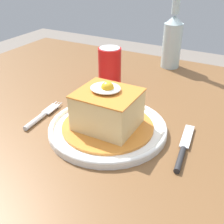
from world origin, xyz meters
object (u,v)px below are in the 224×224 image
object	(u,v)px
main_plate	(108,128)
soda_can	(110,69)
knife	(182,152)
fork	(40,117)
beer_bottle_clear	(172,39)

from	to	relation	value
main_plate	soda_can	size ratio (longest dim) A/B	2.16
knife	soda_can	size ratio (longest dim) A/B	1.34
main_plate	fork	world-z (taller)	main_plate
fork	soda_can	size ratio (longest dim) A/B	1.14
beer_bottle_clear	main_plate	bearing A→B (deg)	-88.76
fork	knife	size ratio (longest dim) A/B	0.86
main_plate	fork	bearing A→B (deg)	-169.08
main_plate	beer_bottle_clear	distance (m)	0.47
knife	beer_bottle_clear	bearing A→B (deg)	111.44
soda_can	beer_bottle_clear	world-z (taller)	beer_bottle_clear
soda_can	beer_bottle_clear	bearing A→B (deg)	69.33
main_plate	knife	size ratio (longest dim) A/B	1.62
main_plate	beer_bottle_clear	bearing A→B (deg)	91.24
knife	beer_bottle_clear	size ratio (longest dim) A/B	0.62
knife	main_plate	bearing A→B (deg)	178.88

